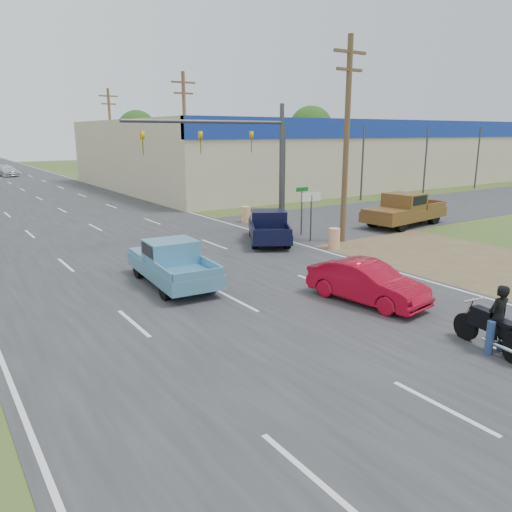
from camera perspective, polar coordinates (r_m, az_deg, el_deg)
ground at (r=11.35m, az=20.56°, el=-15.97°), size 200.00×200.00×0.00m
main_road at (r=46.54m, az=-23.53°, el=6.05°), size 15.00×180.00×0.02m
cross_road at (r=25.49m, az=-14.10°, el=1.11°), size 120.00×10.00×0.02m
dirt_verge at (r=25.33m, az=16.95°, el=0.83°), size 8.00×18.00×0.01m
big_box_store at (r=60.74m, az=7.85°, el=11.79°), size 50.00×28.10×6.60m
utility_pole_1 at (r=25.64m, az=10.31°, el=13.35°), size 2.00×0.28×10.00m
utility_pole_2 at (r=40.58m, az=-8.12°, el=13.58°), size 2.00×0.28×10.00m
utility_pole_3 at (r=57.30m, az=-16.26°, el=13.26°), size 2.00×0.28×10.00m
tree_3 at (r=98.50m, az=6.28°, el=14.30°), size 8.40×8.40×10.40m
tree_5 at (r=107.52m, az=-13.43°, el=13.82°), size 7.98×7.98×9.88m
barrel_0 at (r=24.40m, az=8.92°, el=1.98°), size 0.56×0.56×1.00m
barrel_1 at (r=31.27m, az=-1.16°, el=4.77°), size 0.56×0.56×1.00m
lane_sign at (r=25.77m, az=6.34°, el=5.86°), size 1.20×0.08×2.52m
street_name_sign at (r=27.33m, az=5.26°, el=5.73°), size 0.80×0.08×2.61m
signal_mast at (r=26.54m, az=-1.80°, el=12.47°), size 9.12×0.40×7.00m
red_convertible at (r=16.83m, az=12.56°, el=-3.03°), size 2.05×4.27×1.35m
motorcycle at (r=14.15m, az=25.98°, el=-8.03°), size 0.83×2.40×1.22m
rider at (r=14.08m, az=25.89°, el=-6.74°), size 0.68×0.50×1.71m
blue_pickup at (r=18.68m, az=-9.68°, el=-0.67°), size 2.28×5.14×1.66m
navy_pickup at (r=25.62m, az=1.45°, el=3.45°), size 4.13×5.18×1.63m
brown_pickup at (r=31.24m, az=16.49°, el=5.11°), size 6.17×3.03×1.96m
distant_car_silver at (r=72.16m, az=-26.61°, el=8.71°), size 2.66×5.10×1.41m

